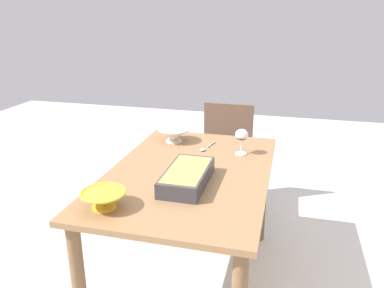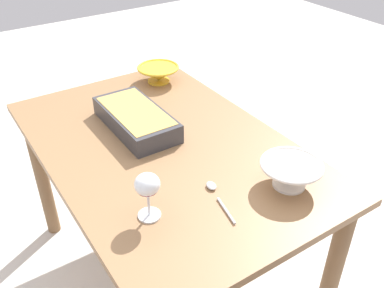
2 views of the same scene
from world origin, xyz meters
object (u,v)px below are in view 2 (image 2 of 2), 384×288
object	(u,v)px
wine_glass	(147,187)
dining_table	(165,168)
serving_spoon	(215,193)
mixing_bowl	(291,173)
casserole_dish	(136,118)
small_bowl	(158,73)

from	to	relation	value
wine_glass	dining_table	bearing A→B (deg)	-36.47
serving_spoon	dining_table	bearing A→B (deg)	-1.94
mixing_bowl	serving_spoon	bearing A→B (deg)	68.01
casserole_dish	mixing_bowl	xyz separation A→B (m)	(-0.60, -0.25, 0.01)
casserole_dish	small_bowl	distance (m)	0.43
wine_glass	casserole_dish	xyz separation A→B (m)	(0.48, -0.20, -0.07)
wine_glass	serving_spoon	xyz separation A→B (m)	(-0.03, -0.22, -0.10)
wine_glass	casserole_dish	distance (m)	0.52
dining_table	serving_spoon	xyz separation A→B (m)	(-0.34, 0.01, 0.12)
casserole_dish	serving_spoon	size ratio (longest dim) A/B	1.97
dining_table	wine_glass	xyz separation A→B (m)	(-0.31, 0.23, 0.22)
small_bowl	wine_glass	bearing A→B (deg)	148.73
mixing_bowl	casserole_dish	bearing A→B (deg)	22.68
wine_glass	mixing_bowl	size ratio (longest dim) A/B	0.76
small_bowl	serving_spoon	distance (m)	0.87
wine_glass	serving_spoon	world-z (taller)	wine_glass
dining_table	small_bowl	xyz separation A→B (m)	(0.49, -0.25, 0.16)
mixing_bowl	serving_spoon	xyz separation A→B (m)	(0.09, 0.23, -0.04)
casserole_dish	serving_spoon	xyz separation A→B (m)	(-0.51, -0.02, -0.04)
dining_table	serving_spoon	bearing A→B (deg)	178.06
serving_spoon	small_bowl	bearing A→B (deg)	-17.78
casserole_dish	serving_spoon	world-z (taller)	casserole_dish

